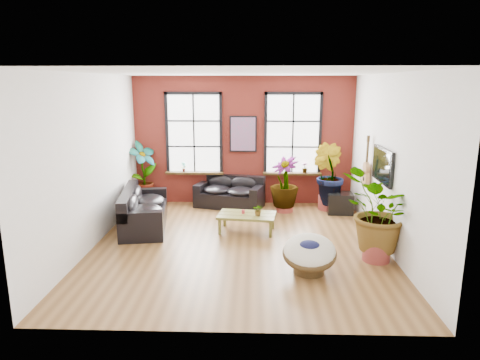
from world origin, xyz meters
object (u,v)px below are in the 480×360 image
object	(u,v)px
sofa_back	(230,193)
sofa_left	(142,210)
coffee_table	(247,216)
papasan_chair	(309,253)

from	to	relation	value
sofa_back	sofa_left	size ratio (longest dim) A/B	0.83
sofa_back	sofa_left	world-z (taller)	sofa_left
sofa_back	coffee_table	size ratio (longest dim) A/B	1.44
sofa_back	sofa_left	bearing A→B (deg)	-121.78
coffee_table	papasan_chair	distance (m)	2.42
sofa_left	papasan_chair	world-z (taller)	sofa_left
sofa_back	coffee_table	xyz separation A→B (m)	(0.49, -2.05, -0.01)
sofa_back	papasan_chair	size ratio (longest dim) A/B	1.79
coffee_table	sofa_back	bearing A→B (deg)	110.85
sofa_left	coffee_table	xyz separation A→B (m)	(2.46, -0.26, -0.04)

